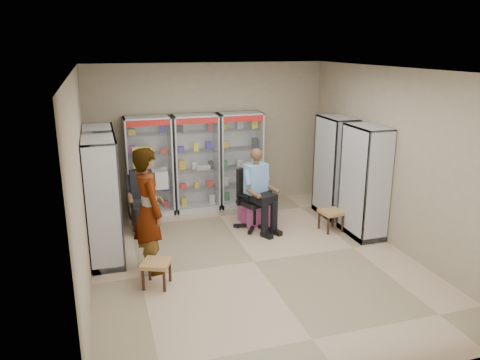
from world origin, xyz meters
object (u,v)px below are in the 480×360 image
object	(u,v)px
cabinet_back_right	(240,160)
cabinet_left_near	(104,202)
cabinet_back_left	(149,166)
seated_shopkeeper	(255,192)
cabinet_right_near	(364,182)
office_chair	(254,199)
cabinet_back_mid	(196,163)
cabinet_right_far	(335,167)
woven_stool_a	(331,220)
cabinet_left_far	(102,183)
pink_trunk	(256,209)
standing_man	(149,211)
woven_stool_b	(157,274)
wooden_chair	(142,204)

from	to	relation	value
cabinet_back_right	cabinet_left_near	size ratio (longest dim) A/B	1.00
cabinet_back_left	seated_shopkeeper	world-z (taller)	cabinet_back_left
cabinet_right_near	office_chair	world-z (taller)	cabinet_right_near
cabinet_back_mid	seated_shopkeeper	distance (m)	1.64
cabinet_right_far	seated_shopkeeper	world-z (taller)	cabinet_right_far
cabinet_back_mid	cabinet_right_near	world-z (taller)	same
cabinet_back_mid	woven_stool_a	bearing A→B (deg)	-41.51
cabinet_back_right	cabinet_left_far	bearing A→B (deg)	-161.81
pink_trunk	cabinet_back_mid	bearing A→B (deg)	130.55
standing_man	cabinet_left_far	bearing A→B (deg)	10.04
pink_trunk	woven_stool_a	world-z (taller)	pink_trunk
standing_man	woven_stool_b	bearing A→B (deg)	168.88
cabinet_right_near	cabinet_right_far	bearing A→B (deg)	0.00
cabinet_back_mid	cabinet_back_right	world-z (taller)	same
cabinet_back_left	office_chair	xyz separation A→B (m)	(1.77, -1.35, -0.43)
woven_stool_a	cabinet_right_far	bearing A→B (deg)	60.10
cabinet_right_near	cabinet_left_near	distance (m)	4.46
wooden_chair	woven_stool_a	world-z (taller)	wooden_chair
cabinet_right_near	cabinet_left_near	size ratio (longest dim) A/B	1.00
cabinet_back_mid	seated_shopkeeper	size ratio (longest dim) A/B	1.37
seated_shopkeeper	woven_stool_a	world-z (taller)	seated_shopkeeper
cabinet_right_far	wooden_chair	xyz separation A→B (m)	(-3.78, 0.40, -0.53)
cabinet_left_near	woven_stool_b	bearing A→B (deg)	32.14
wooden_chair	seated_shopkeeper	size ratio (longest dim) A/B	0.65
cabinet_right_near	cabinet_left_far	bearing A→B (deg)	73.75
cabinet_right_near	woven_stool_b	bearing A→B (deg)	102.18
cabinet_right_far	office_chair	world-z (taller)	cabinet_right_far
cabinet_right_near	cabinet_left_far	xyz separation A→B (m)	(-4.46, 1.30, 0.00)
cabinet_back_mid	woven_stool_a	size ratio (longest dim) A/B	5.16
woven_stool_b	cabinet_right_far	bearing A→B (deg)	26.75
cabinet_back_left	wooden_chair	xyz separation A→B (m)	(-0.25, -0.73, -0.53)
cabinet_left_far	cabinet_right_far	bearing A→B (deg)	87.43
cabinet_left_near	woven_stool_a	distance (m)	4.10
standing_man	cabinet_back_left	bearing A→B (deg)	-18.51
cabinet_right_far	wooden_chair	size ratio (longest dim) A/B	2.13
cabinet_back_left	standing_man	distance (m)	2.53
cabinet_back_left	woven_stool_a	size ratio (longest dim) A/B	5.16
cabinet_right_near	wooden_chair	xyz separation A→B (m)	(-3.78, 1.50, -0.53)
cabinet_back_mid	cabinet_back_right	bearing A→B (deg)	0.00
woven_stool_a	cabinet_back_right	bearing A→B (deg)	122.14
office_chair	woven_stool_b	distance (m)	2.69
woven_stool_b	pink_trunk	bearing A→B (deg)	42.05
pink_trunk	woven_stool_b	bearing A→B (deg)	-137.95
cabinet_left_near	standing_man	xyz separation A→B (m)	(0.64, -0.48, -0.04)
cabinet_right_near	standing_man	world-z (taller)	cabinet_right_near
seated_shopkeeper	pink_trunk	size ratio (longest dim) A/B	2.58
cabinet_back_mid	cabinet_left_near	distance (m)	2.77
cabinet_left_near	pink_trunk	size ratio (longest dim) A/B	3.55
pink_trunk	cabinet_right_near	bearing A→B (deg)	-34.65
woven_stool_b	seated_shopkeeper	bearing A→B (deg)	38.85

